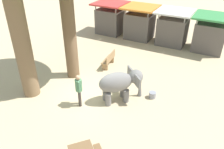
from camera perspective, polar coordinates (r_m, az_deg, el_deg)
ground_plane at (r=11.79m, az=-5.45°, el=-4.89°), size 60.00×60.00×0.00m
elephant at (r=10.82m, az=2.12°, el=-2.03°), size 2.07×2.08×1.54m
person_handler at (r=10.60m, az=-8.26°, el=-3.38°), size 0.36×0.42×1.62m
wooden_bench at (r=14.10m, az=-0.75°, el=3.80°), size 0.57×1.44×0.88m
market_stall_red at (r=19.48m, az=-0.39°, el=13.56°), size 2.50×2.50×2.52m
market_stall_orange at (r=18.44m, az=6.92°, el=12.37°), size 2.50×2.50×2.52m
market_stall_white at (r=17.73m, az=14.87°, el=10.84°), size 2.50×2.50×2.52m
market_stall_green at (r=17.39m, az=23.20°, el=9.00°), size 2.50×2.50×2.52m
feed_bucket at (r=11.58m, az=10.05°, el=-5.04°), size 0.36×0.36×0.32m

